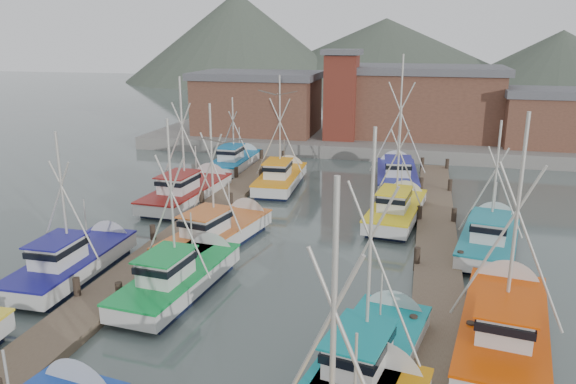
% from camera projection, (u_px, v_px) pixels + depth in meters
% --- Properties ---
extents(ground, '(260.00, 260.00, 0.00)m').
position_uv_depth(ground, '(271.00, 303.00, 24.10)').
color(ground, '#44524E').
rests_on(ground, ground).
extents(dock_left, '(2.30, 46.00, 1.50)m').
position_uv_depth(dock_left, '(163.00, 250.00, 29.42)').
color(dock_left, brown).
rests_on(dock_left, ground).
extents(dock_right, '(2.30, 46.00, 1.50)m').
position_uv_depth(dock_right, '(438.00, 276.00, 26.23)').
color(dock_right, brown).
rests_on(dock_right, ground).
extents(quay, '(44.00, 16.00, 1.20)m').
position_uv_depth(quay, '(365.00, 139.00, 58.53)').
color(quay, slate).
rests_on(quay, ground).
extents(shed_left, '(12.72, 8.48, 6.20)m').
position_uv_depth(shed_left, '(258.00, 102.00, 58.15)').
color(shed_left, brown).
rests_on(shed_left, quay).
extents(shed_center, '(14.84, 9.54, 6.90)m').
position_uv_depth(shed_center, '(426.00, 101.00, 56.05)').
color(shed_center, brown).
rests_on(shed_center, quay).
extents(shed_right, '(8.48, 6.36, 5.20)m').
position_uv_depth(shed_right, '(550.00, 117.00, 50.98)').
color(shed_right, brown).
rests_on(shed_right, quay).
extents(lookout_tower, '(3.60, 3.60, 8.50)m').
position_uv_depth(lookout_tower, '(341.00, 94.00, 53.90)').
color(lookout_tower, '#5E241B').
rests_on(lookout_tower, quay).
extents(distant_hills, '(175.00, 140.00, 42.00)m').
position_uv_depth(distant_hills, '(351.00, 80.00, 141.62)').
color(distant_hills, '#444D40').
rests_on(distant_hills, ground).
extents(boat_4, '(3.38, 8.47, 8.49)m').
position_uv_depth(boat_4, '(184.00, 275.00, 25.23)').
color(boat_4, black).
rests_on(boat_4, ground).
extents(boat_5, '(4.19, 8.85, 9.24)m').
position_uv_depth(boat_5, '(371.00, 355.00, 18.98)').
color(boat_5, black).
rests_on(boat_5, ground).
extents(boat_6, '(3.19, 8.32, 7.68)m').
position_uv_depth(boat_6, '(78.00, 260.00, 26.93)').
color(boat_6, black).
rests_on(boat_6, ground).
extents(boat_7, '(4.26, 9.68, 9.55)m').
position_uv_depth(boat_7, '(504.00, 322.00, 21.12)').
color(boat_7, black).
rests_on(boat_7, ground).
extents(boat_8, '(4.26, 9.05, 8.49)m').
position_uv_depth(boat_8, '(221.00, 232.00, 30.79)').
color(boat_8, black).
rests_on(boat_8, ground).
extents(boat_9, '(3.61, 8.77, 7.81)m').
position_uv_depth(boat_9, '(398.00, 209.00, 34.84)').
color(boat_9, black).
rests_on(boat_9, ground).
extents(boat_10, '(3.87, 9.62, 9.35)m').
position_uv_depth(boat_10, '(190.00, 191.00, 38.85)').
color(boat_10, black).
rests_on(boat_10, ground).
extents(boat_11, '(4.09, 8.91, 7.74)m').
position_uv_depth(boat_11, '(490.00, 237.00, 30.06)').
color(boat_11, black).
rests_on(boat_11, ground).
extents(boat_12, '(3.60, 8.66, 9.03)m').
position_uv_depth(boat_12, '(282.00, 177.00, 42.45)').
color(boat_12, black).
rests_on(boat_12, ground).
extents(boat_13, '(4.19, 9.54, 10.57)m').
position_uv_depth(boat_13, '(397.00, 174.00, 43.33)').
color(boat_13, black).
rests_on(boat_13, ground).
extents(boat_14, '(2.87, 8.19, 6.79)m').
position_uv_depth(boat_14, '(237.00, 161.00, 47.87)').
color(boat_14, black).
rests_on(boat_14, ground).
extents(gull_near, '(1.55, 0.64, 0.24)m').
position_uv_depth(gull_near, '(222.00, 141.00, 20.48)').
color(gull_near, gray).
rests_on(gull_near, ground).
extents(gull_far, '(1.55, 0.62, 0.24)m').
position_uv_depth(gull_far, '(277.00, 94.00, 21.56)').
color(gull_far, gray).
rests_on(gull_far, ground).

